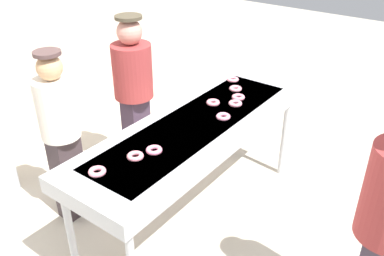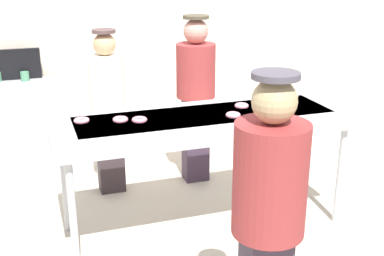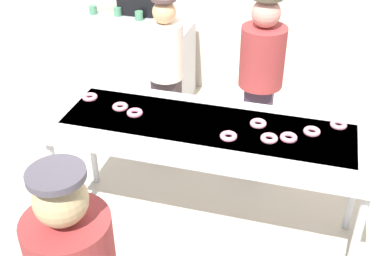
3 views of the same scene
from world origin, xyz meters
name	(u,v)px [view 1 (image 1 of 3)]	position (x,y,z in m)	size (l,w,h in m)	color
ground_plane	(196,217)	(0.00, 0.00, 0.00)	(16.00, 16.00, 0.00)	beige
back_wall	(8,4)	(0.00, 2.42, 1.59)	(8.00, 0.12, 3.18)	beige
fryer_conveyor	(196,130)	(0.00, 0.00, 0.92)	(2.40, 0.77, 0.99)	#B7BABF
strawberry_donut_0	(236,89)	(0.72, 0.07, 1.01)	(0.12, 0.12, 0.03)	pink
strawberry_donut_1	(135,156)	(-0.67, 0.03, 1.01)	(0.12, 0.12, 0.03)	pink
strawberry_donut_2	(238,97)	(0.57, -0.05, 1.01)	(0.12, 0.12, 0.03)	pink
strawberry_donut_3	(223,117)	(0.18, -0.14, 1.01)	(0.12, 0.12, 0.03)	pink
strawberry_donut_4	(213,103)	(0.35, 0.07, 1.01)	(0.12, 0.12, 0.03)	pink
strawberry_donut_5	(154,150)	(-0.53, -0.02, 1.01)	(0.12, 0.12, 0.03)	pink
strawberry_donut_6	(235,103)	(0.45, -0.09, 1.01)	(0.12, 0.12, 0.03)	pink
strawberry_donut_7	(233,79)	(0.89, 0.21, 1.01)	(0.12, 0.12, 0.03)	pink
strawberry_donut_8	(97,172)	(-0.95, 0.10, 1.01)	(0.12, 0.12, 0.03)	pink
worker_baker	(61,131)	(-0.61, 0.94, 0.87)	(0.32, 0.32, 1.56)	#362A2E
worker_assistant	(134,87)	(0.24, 0.92, 0.97)	(0.38, 0.38, 1.65)	#3B2B3D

